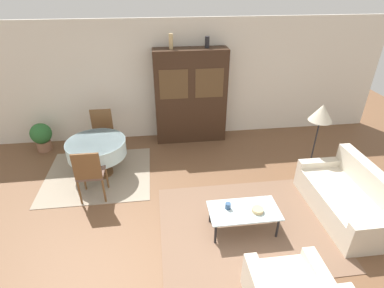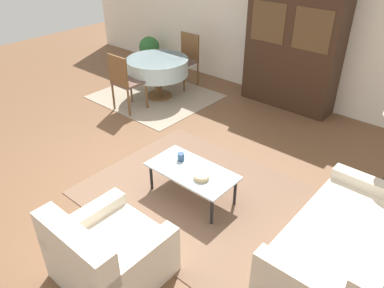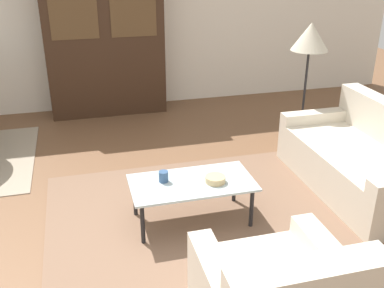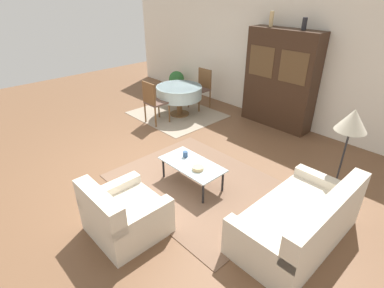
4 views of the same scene
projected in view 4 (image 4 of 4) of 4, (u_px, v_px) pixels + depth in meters
ground_plane at (148, 170)px, 5.32m from camera, size 14.00×14.00×0.00m
wall_back at (273, 61)px, 6.88m from camera, size 10.00×0.06×2.70m
area_rug at (199, 184)px, 4.93m from camera, size 2.70×2.13×0.01m
dining_rug at (177, 114)px, 7.58m from camera, size 2.02×1.81×0.01m
couch at (300, 222)px, 3.74m from camera, size 0.93×1.75×0.82m
armchair at (123, 215)px, 3.85m from camera, size 0.90×0.88×0.79m
coffee_table at (192, 166)px, 4.78m from camera, size 1.06×0.56×0.39m
display_cabinet at (280, 80)px, 6.58m from camera, size 1.60×0.46×2.12m
dining_table at (179, 92)px, 7.31m from camera, size 1.11×1.11×0.73m
dining_chair_near at (153, 100)px, 6.84m from camera, size 0.44×0.44×1.00m
dining_chair_far at (202, 86)px, 7.78m from camera, size 0.44×0.44×1.00m
floor_lamp at (352, 124)px, 4.05m from camera, size 0.42×0.42×1.46m
cup at (185, 154)px, 4.93m from camera, size 0.08×0.08×0.10m
bowl at (198, 168)px, 4.59m from camera, size 0.17×0.17×0.06m
vase_tall at (271, 19)px, 6.27m from camera, size 0.09×0.09×0.30m
vase_short at (304, 24)px, 5.80m from camera, size 0.09×0.09×0.23m
potted_plant at (177, 81)px, 8.96m from camera, size 0.45×0.45×0.65m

